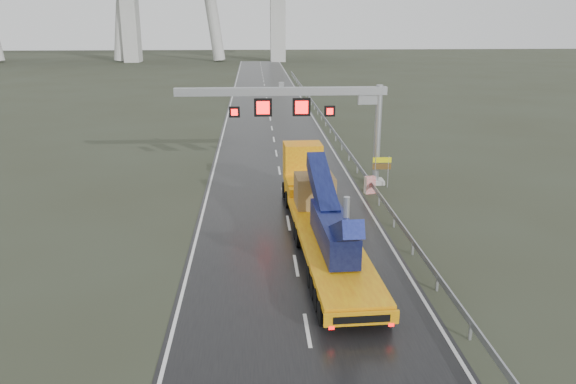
{
  "coord_description": "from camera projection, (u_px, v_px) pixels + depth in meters",
  "views": [
    {
      "loc": [
        -1.92,
        -21.23,
        11.69
      ],
      "look_at": [
        -0.27,
        6.0,
        3.2
      ],
      "focal_mm": 35.0,
      "sensor_mm": 36.0,
      "label": 1
    }
  ],
  "objects": [
    {
      "name": "heavy_haul_truck",
      "position": [
        318.0,
        204.0,
        31.43
      ],
      "size": [
        3.52,
        19.13,
        4.47
      ],
      "rotation": [
        0.0,
        0.0,
        0.04
      ],
      "color": "yellow",
      "rests_on": "ground"
    },
    {
      "name": "exit_sign_pair",
      "position": [
        382.0,
        166.0,
        39.96
      ],
      "size": [
        1.32,
        0.08,
        2.27
      ],
      "rotation": [
        0.0,
        0.0,
        -0.02
      ],
      "color": "#9FA2A7",
      "rests_on": "ground"
    },
    {
      "name": "sign_gantry",
      "position": [
        311.0,
        108.0,
        39.42
      ],
      "size": [
        14.9,
        1.2,
        7.42
      ],
      "color": "beige",
      "rests_on": "ground"
    },
    {
      "name": "road",
      "position": [
        272.0,
        128.0,
        61.94
      ],
      "size": [
        11.0,
        200.0,
        0.02
      ],
      "primitive_type": "cube",
      "color": "black",
      "rests_on": "ground"
    },
    {
      "name": "striped_barrier",
      "position": [
        370.0,
        185.0,
        38.88
      ],
      "size": [
        0.79,
        0.57,
        1.21
      ],
      "primitive_type": "cube",
      "rotation": [
        0.0,
        0.0,
        0.28
      ],
      "color": "red",
      "rests_on": "ground"
    },
    {
      "name": "guardrail",
      "position": [
        340.0,
        140.0,
        52.56
      ],
      "size": [
        0.2,
        140.0,
        1.4
      ],
      "primitive_type": null,
      "color": "gray",
      "rests_on": "ground"
    },
    {
      "name": "ground",
      "position": [
        303.0,
        306.0,
        23.82
      ],
      "size": [
        400.0,
        400.0,
        0.0
      ],
      "primitive_type": "plane",
      "color": "#2E3122",
      "rests_on": "ground"
    }
  ]
}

